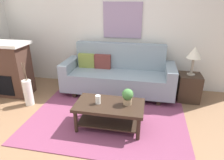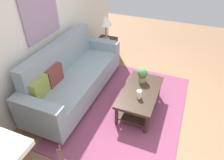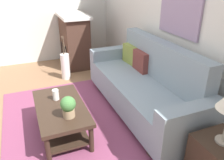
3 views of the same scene
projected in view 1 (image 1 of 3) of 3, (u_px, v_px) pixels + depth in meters
ground_plane at (101, 136)px, 3.06m from camera, size 9.76×9.76×0.00m
wall_back at (122, 29)px, 4.42m from camera, size 5.76×0.10×2.70m
area_rug at (107, 118)px, 3.51m from camera, size 2.73×1.99×0.01m
couch at (118, 75)px, 4.29m from camera, size 2.38×0.84×1.08m
throw_pillow_olive at (87, 60)px, 4.44m from camera, size 0.37×0.15×0.32m
throw_pillow_maroon at (103, 61)px, 4.38m from camera, size 0.36×0.12×0.32m
coffee_table at (109, 110)px, 3.17m from camera, size 1.10×0.60×0.43m
tabletop_vase at (98, 99)px, 3.11m from camera, size 0.08×0.08×0.14m
potted_plant_tabletop at (128, 96)px, 3.07m from camera, size 0.18×0.18×0.26m
side_table at (189, 87)px, 4.05m from camera, size 0.44×0.44×0.56m
table_lamp at (194, 54)px, 3.78m from camera, size 0.28×0.28×0.57m
fireplace at (7, 69)px, 4.21m from camera, size 1.02×0.58×1.16m
floor_vase at (28, 93)px, 3.88m from camera, size 0.17×0.17×0.52m
floor_vase_branch_a at (25, 72)px, 3.70m from camera, size 0.01×0.02×0.36m
floor_vase_branch_b at (24, 71)px, 3.72m from camera, size 0.05×0.05×0.36m
floor_vase_branch_c at (23, 72)px, 3.69m from camera, size 0.03×0.01×0.36m
framed_painting at (122, 20)px, 4.28m from camera, size 0.85×0.03×0.76m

